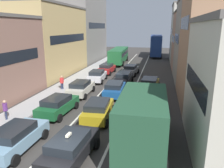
{
  "coord_description": "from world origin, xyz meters",
  "views": [
    {
      "loc": [
        4.47,
        -8.03,
        6.98
      ],
      "look_at": [
        0.0,
        12.0,
        1.6
      ],
      "focal_mm": 34.92,
      "sensor_mm": 36.0,
      "label": 1
    }
  ],
  "objects_px": {
    "sedan_left_lane_third": "(81,88)",
    "pedestrian_near_kerb": "(5,109)",
    "sedan_left_lane_fourth": "(97,76)",
    "taxi_centre_lane_front": "(71,147)",
    "hatchback_centre_lane_third": "(115,89)",
    "sedan_left_lane_fifth": "(107,68)",
    "sedan_right_lane_behind_truck": "(146,99)",
    "bus_mid_queue_primary": "(119,55)",
    "sedan_centre_lane_second": "(98,109)",
    "bus_far_queue_secondary": "(156,45)",
    "pedestrian_mid_sidewalk": "(62,82)",
    "removalist_box_truck": "(143,118)",
    "sedan_centre_lane_fifth": "(131,69)",
    "wagon_left_lane_second": "(58,105)",
    "sedan_left_lane_front": "(16,137)",
    "coupe_centre_lane_fourth": "(124,78)",
    "wagon_right_lane_far": "(150,84)"
  },
  "relations": [
    {
      "from": "bus_mid_queue_primary",
      "to": "removalist_box_truck",
      "type": "bearing_deg",
      "value": -168.93
    },
    {
      "from": "sedan_left_lane_front",
      "to": "hatchback_centre_lane_third",
      "type": "height_order",
      "value": "same"
    },
    {
      "from": "wagon_left_lane_second",
      "to": "sedan_left_lane_fifth",
      "type": "relative_size",
      "value": 1.01
    },
    {
      "from": "hatchback_centre_lane_third",
      "to": "sedan_left_lane_fifth",
      "type": "bearing_deg",
      "value": 15.3
    },
    {
      "from": "sedan_left_lane_front",
      "to": "sedan_left_lane_third",
      "type": "distance_m",
      "value": 10.85
    },
    {
      "from": "wagon_left_lane_second",
      "to": "sedan_centre_lane_fifth",
      "type": "bearing_deg",
      "value": -8.97
    },
    {
      "from": "sedan_left_lane_front",
      "to": "sedan_centre_lane_fifth",
      "type": "bearing_deg",
      "value": -8.53
    },
    {
      "from": "sedan_left_lane_front",
      "to": "wagon_right_lane_far",
      "type": "distance_m",
      "value": 15.63
    },
    {
      "from": "sedan_left_lane_third",
      "to": "sedan_left_lane_fourth",
      "type": "xyz_separation_m",
      "value": [
        0.0,
        6.07,
        0.0
      ]
    },
    {
      "from": "sedan_left_lane_third",
      "to": "pedestrian_mid_sidewalk",
      "type": "bearing_deg",
      "value": 63.81
    },
    {
      "from": "coupe_centre_lane_fourth",
      "to": "pedestrian_near_kerb",
      "type": "distance_m",
      "value": 14.72
    },
    {
      "from": "bus_mid_queue_primary",
      "to": "pedestrian_mid_sidewalk",
      "type": "height_order",
      "value": "bus_mid_queue_primary"
    },
    {
      "from": "pedestrian_near_kerb",
      "to": "sedan_left_lane_fifth",
      "type": "bearing_deg",
      "value": 40.94
    },
    {
      "from": "removalist_box_truck",
      "to": "sedan_centre_lane_fifth",
      "type": "bearing_deg",
      "value": 8.71
    },
    {
      "from": "sedan_left_lane_fifth",
      "to": "sedan_left_lane_third",
      "type": "bearing_deg",
      "value": -177.92
    },
    {
      "from": "sedan_centre_lane_second",
      "to": "pedestrian_mid_sidewalk",
      "type": "xyz_separation_m",
      "value": [
        -6.25,
        6.87,
        0.15
      ]
    },
    {
      "from": "sedan_left_lane_front",
      "to": "bus_mid_queue_primary",
      "type": "xyz_separation_m",
      "value": [
        -0.08,
        32.06,
        0.96
      ]
    },
    {
      "from": "wagon_left_lane_second",
      "to": "sedan_right_lane_behind_truck",
      "type": "xyz_separation_m",
      "value": [
        6.99,
        3.1,
        0.0
      ]
    },
    {
      "from": "taxi_centre_lane_front",
      "to": "sedan_centre_lane_second",
      "type": "xyz_separation_m",
      "value": [
        -0.11,
        5.64,
        -0.0
      ]
    },
    {
      "from": "wagon_left_lane_second",
      "to": "bus_far_queue_secondary",
      "type": "height_order",
      "value": "bus_far_queue_secondary"
    },
    {
      "from": "sedan_left_lane_third",
      "to": "bus_far_queue_secondary",
      "type": "relative_size",
      "value": 0.41
    },
    {
      "from": "sedan_left_lane_third",
      "to": "pedestrian_near_kerb",
      "type": "xyz_separation_m",
      "value": [
        -3.29,
        -7.44,
        0.15
      ]
    },
    {
      "from": "sedan_centre_lane_fifth",
      "to": "removalist_box_truck",
      "type": "bearing_deg",
      "value": -166.28
    },
    {
      "from": "taxi_centre_lane_front",
      "to": "bus_mid_queue_primary",
      "type": "distance_m",
      "value": 32.62
    },
    {
      "from": "wagon_left_lane_second",
      "to": "sedan_left_lane_third",
      "type": "relative_size",
      "value": 1.02
    },
    {
      "from": "taxi_centre_lane_front",
      "to": "coupe_centre_lane_fourth",
      "type": "relative_size",
      "value": 1.02
    },
    {
      "from": "removalist_box_truck",
      "to": "bus_far_queue_secondary",
      "type": "relative_size",
      "value": 0.73
    },
    {
      "from": "sedan_left_lane_third",
      "to": "sedan_right_lane_behind_truck",
      "type": "xyz_separation_m",
      "value": [
        6.98,
        -2.24,
        0.0
      ]
    },
    {
      "from": "sedan_centre_lane_second",
      "to": "bus_far_queue_secondary",
      "type": "height_order",
      "value": "bus_far_queue_secondary"
    },
    {
      "from": "sedan_left_lane_fifth",
      "to": "bus_far_queue_secondary",
      "type": "xyz_separation_m",
      "value": [
        6.82,
        22.23,
        2.03
      ]
    },
    {
      "from": "coupe_centre_lane_fourth",
      "to": "wagon_right_lane_far",
      "type": "relative_size",
      "value": 0.98
    },
    {
      "from": "sedan_left_lane_front",
      "to": "coupe_centre_lane_fourth",
      "type": "xyz_separation_m",
      "value": [
        3.55,
        16.41,
        0.0
      ]
    },
    {
      "from": "sedan_left_lane_fourth",
      "to": "taxi_centre_lane_front",
      "type": "bearing_deg",
      "value": -171.57
    },
    {
      "from": "wagon_left_lane_second",
      "to": "pedestrian_mid_sidewalk",
      "type": "distance_m",
      "value": 7.19
    },
    {
      "from": "wagon_left_lane_second",
      "to": "pedestrian_near_kerb",
      "type": "xyz_separation_m",
      "value": [
        -3.28,
        -2.11,
        0.15
      ]
    },
    {
      "from": "pedestrian_mid_sidewalk",
      "to": "wagon_right_lane_far",
      "type": "bearing_deg",
      "value": 34.99
    },
    {
      "from": "sedan_centre_lane_fifth",
      "to": "bus_far_queue_secondary",
      "type": "height_order",
      "value": "bus_far_queue_secondary"
    },
    {
      "from": "wagon_left_lane_second",
      "to": "hatchback_centre_lane_third",
      "type": "xyz_separation_m",
      "value": [
        3.55,
        5.74,
        0.0
      ]
    },
    {
      "from": "sedan_left_lane_front",
      "to": "coupe_centre_lane_fourth",
      "type": "bearing_deg",
      "value": -11.35
    },
    {
      "from": "coupe_centre_lane_fourth",
      "to": "bus_far_queue_secondary",
      "type": "relative_size",
      "value": 0.41
    },
    {
      "from": "sedan_left_lane_front",
      "to": "sedan_left_lane_fifth",
      "type": "relative_size",
      "value": 0.99
    },
    {
      "from": "sedan_centre_lane_second",
      "to": "bus_far_queue_secondary",
      "type": "relative_size",
      "value": 0.42
    },
    {
      "from": "wagon_left_lane_second",
      "to": "wagon_right_lane_far",
      "type": "relative_size",
      "value": 1.0
    },
    {
      "from": "sedan_left_lane_third",
      "to": "sedan_left_lane_fourth",
      "type": "distance_m",
      "value": 6.07
    },
    {
      "from": "sedan_right_lane_behind_truck",
      "to": "bus_mid_queue_primary",
      "type": "relative_size",
      "value": 0.41
    },
    {
      "from": "pedestrian_near_kerb",
      "to": "pedestrian_mid_sidewalk",
      "type": "relative_size",
      "value": 1.0
    },
    {
      "from": "sedan_centre_lane_second",
      "to": "sedan_left_lane_third",
      "type": "height_order",
      "value": "same"
    },
    {
      "from": "sedan_left_lane_front",
      "to": "sedan_right_lane_behind_truck",
      "type": "bearing_deg",
      "value": -37.88
    },
    {
      "from": "bus_far_queue_secondary",
      "to": "sedan_right_lane_behind_truck",
      "type": "bearing_deg",
      "value": 178.82
    },
    {
      "from": "taxi_centre_lane_front",
      "to": "sedan_centre_lane_second",
      "type": "relative_size",
      "value": 1.0
    }
  ]
}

